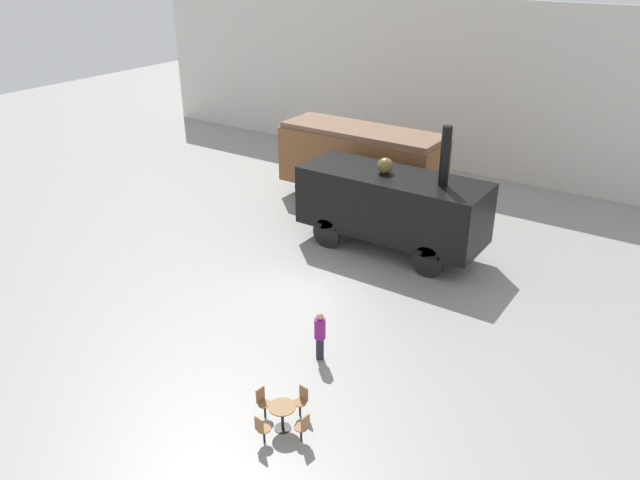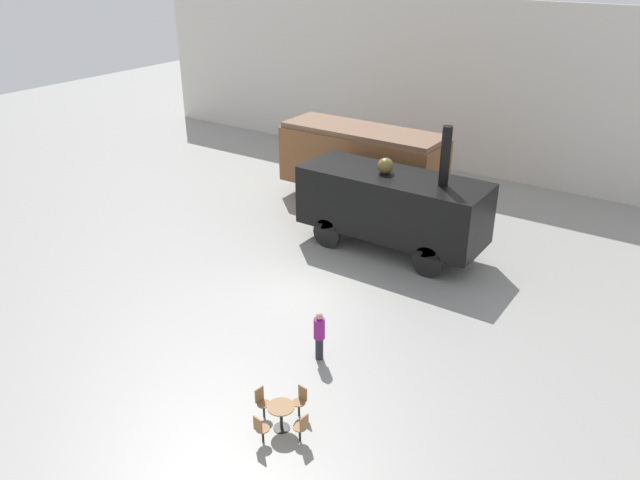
{
  "view_description": "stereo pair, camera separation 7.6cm",
  "coord_description": "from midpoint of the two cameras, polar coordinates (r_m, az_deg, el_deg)",
  "views": [
    {
      "loc": [
        11.29,
        -16.08,
        11.45
      ],
      "look_at": [
        -0.24,
        1.0,
        1.6
      ],
      "focal_mm": 35.0,
      "sensor_mm": 36.0,
      "label": 1
    },
    {
      "loc": [
        11.35,
        -16.04,
        11.45
      ],
      "look_at": [
        -0.24,
        1.0,
        1.6
      ],
      "focal_mm": 35.0,
      "sensor_mm": 36.0,
      "label": 2
    }
  ],
  "objects": [
    {
      "name": "ground_plane",
      "position": [
        22.74,
        -0.82,
        -4.69
      ],
      "size": [
        80.0,
        80.0,
        0.0
      ],
      "primitive_type": "plane",
      "color": "gray"
    },
    {
      "name": "backdrop_wall",
      "position": [
        34.28,
        14.6,
        13.05
      ],
      "size": [
        44.0,
        0.15,
        9.0
      ],
      "color": "silver",
      "rests_on": "ground_plane"
    },
    {
      "name": "passenger_coach_wooden",
      "position": [
        29.82,
        3.96,
        7.42
      ],
      "size": [
        7.84,
        2.74,
        3.68
      ],
      "color": "brown",
      "rests_on": "ground_plane"
    },
    {
      "name": "steam_locomotive",
      "position": [
        25.09,
        6.71,
        3.31
      ],
      "size": [
        7.55,
        2.74,
        5.51
      ],
      "color": "black",
      "rests_on": "ground_plane"
    },
    {
      "name": "cafe_table_near",
      "position": [
        16.67,
        -3.44,
        -15.45
      ],
      "size": [
        0.72,
        0.72,
        0.73
      ],
      "color": "black",
      "rests_on": "ground_plane"
    },
    {
      "name": "cafe_chair_0",
      "position": [
        16.29,
        -1.53,
        -16.66
      ],
      "size": [
        0.37,
        0.36,
        0.87
      ],
      "rotation": [
        0.0,
        0.0,
        9.29
      ],
      "color": "black",
      "rests_on": "ground_plane"
    },
    {
      "name": "cafe_chair_1",
      "position": [
        17.07,
        -1.65,
        -14.33
      ],
      "size": [
        0.36,
        0.37,
        0.87
      ],
      "rotation": [
        0.0,
        0.0,
        10.86
      ],
      "color": "black",
      "rests_on": "ground_plane"
    },
    {
      "name": "cafe_chair_2",
      "position": [
        17.09,
        -5.23,
        -14.4
      ],
      "size": [
        0.37,
        0.36,
        0.87
      ],
      "rotation": [
        0.0,
        0.0,
        12.43
      ],
      "color": "black",
      "rests_on": "ground_plane"
    },
    {
      "name": "cafe_chair_3",
      "position": [
        16.31,
        -5.33,
        -16.73
      ],
      "size": [
        0.36,
        0.37,
        0.87
      ],
      "rotation": [
        0.0,
        0.0,
        14.0
      ],
      "color": "black",
      "rests_on": "ground_plane"
    },
    {
      "name": "visitor_person",
      "position": [
        18.84,
        0.05,
        -8.6
      ],
      "size": [
        0.34,
        0.34,
        1.62
      ],
      "color": "#262633",
      "rests_on": "ground_plane"
    }
  ]
}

